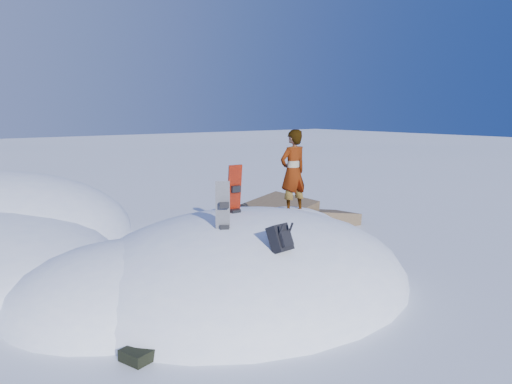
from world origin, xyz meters
TOP-DOWN VIEW (x-y plane):
  - ground at (0.00, 0.00)m, footprint 120.00×120.00m
  - snow_mound at (-0.17, 0.24)m, footprint 8.00×6.00m
  - rock_outcrop at (3.72, 3.01)m, footprint 4.68×4.41m
  - snowboard_red at (-0.12, 0.19)m, footprint 0.31×0.24m
  - snowboard_dark at (-0.87, -0.54)m, footprint 0.34×0.34m
  - backpack at (-0.51, -1.69)m, footprint 0.36×0.45m
  - gear_pile at (-2.83, -1.48)m, footprint 0.82×0.64m
  - person at (1.86, 0.69)m, footprint 0.70×0.46m

SIDE VIEW (x-z plane):
  - ground at x=0.00m, z-range 0.00..0.00m
  - snow_mound at x=-0.17m, z-range -1.50..1.50m
  - rock_outcrop at x=3.72m, z-range -0.82..0.85m
  - gear_pile at x=-2.83m, z-range 0.00..0.21m
  - backpack at x=-0.51m, z-range 1.14..1.68m
  - snowboard_dark at x=-0.87m, z-range 0.90..2.27m
  - snowboard_red at x=-0.12m, z-range 0.89..2.46m
  - person at x=1.86m, z-range 1.14..3.06m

